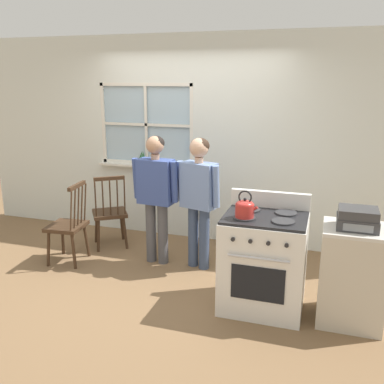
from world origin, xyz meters
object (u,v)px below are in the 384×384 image
at_px(chair_near_wall, 68,226).
at_px(person_teen_center, 199,190).
at_px(stove, 264,261).
at_px(potted_plant, 142,160).
at_px(side_counter, 351,275).
at_px(stereo, 358,219).
at_px(chair_by_window, 110,214).
at_px(kettle, 245,208).
at_px(person_elderly_left, 156,188).

distance_m(chair_near_wall, person_teen_center, 1.63).
relative_size(person_teen_center, stove, 1.40).
height_order(potted_plant, side_counter, potted_plant).
relative_size(chair_near_wall, side_counter, 1.08).
relative_size(stove, side_counter, 1.20).
xyz_separation_m(potted_plant, stereo, (2.70, -1.54, -0.07)).
bearing_deg(stove, chair_by_window, 156.37).
distance_m(chair_by_window, side_counter, 3.07).
bearing_deg(side_counter, chair_by_window, 162.14).
distance_m(chair_near_wall, potted_plant, 1.39).
height_order(stove, stereo, stove).
xyz_separation_m(kettle, potted_plant, (-1.74, 1.65, 0.04)).
height_order(person_elderly_left, stereo, person_elderly_left).
height_order(chair_near_wall, stove, stove).
distance_m(stove, stereo, 0.94).
bearing_deg(side_counter, chair_near_wall, 173.54).
relative_size(chair_near_wall, kettle, 3.94).
bearing_deg(stereo, person_elderly_left, 162.26).
xyz_separation_m(person_teen_center, side_counter, (1.63, -0.68, -0.48)).
height_order(person_teen_center, potted_plant, person_teen_center).
bearing_deg(person_elderly_left, kettle, -29.55).
bearing_deg(person_teen_center, potted_plant, 157.46).
distance_m(chair_by_window, person_elderly_left, 0.95).
xyz_separation_m(chair_by_window, chair_near_wall, (-0.24, -0.58, 0.00)).
bearing_deg(stereo, kettle, -173.85).
height_order(person_teen_center, stove, person_teen_center).
xyz_separation_m(person_teen_center, stove, (0.85, -0.68, -0.46)).
distance_m(potted_plant, side_counter, 3.16).
relative_size(chair_near_wall, person_teen_center, 0.64).
bearing_deg(chair_by_window, person_teen_center, 133.92).
bearing_deg(chair_by_window, potted_plant, -145.38).
xyz_separation_m(chair_near_wall, stove, (2.37, -0.35, 0.03)).
distance_m(person_elderly_left, person_teen_center, 0.51).
height_order(side_counter, stereo, stereo).
bearing_deg(chair_near_wall, potted_plant, 152.70).
bearing_deg(person_teen_center, side_counter, -7.01).
height_order(kettle, stereo, kettle).
xyz_separation_m(side_counter, stereo, (0.00, -0.02, 0.54)).
bearing_deg(stove, potted_plant, 141.64).
bearing_deg(potted_plant, person_teen_center, -38.21).
distance_m(person_elderly_left, potted_plant, 1.03).
bearing_deg(stove, stereo, -2.05).
xyz_separation_m(kettle, side_counter, (0.96, 0.12, -0.57)).
relative_size(chair_by_window, person_elderly_left, 0.64).
xyz_separation_m(potted_plant, side_counter, (2.70, -1.52, -0.61)).
xyz_separation_m(chair_by_window, side_counter, (2.92, -0.94, 0.00)).
bearing_deg(potted_plant, chair_by_window, -110.63).
distance_m(kettle, potted_plant, 2.40).
distance_m(chair_by_window, kettle, 2.30).
distance_m(person_teen_center, side_counter, 1.83).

